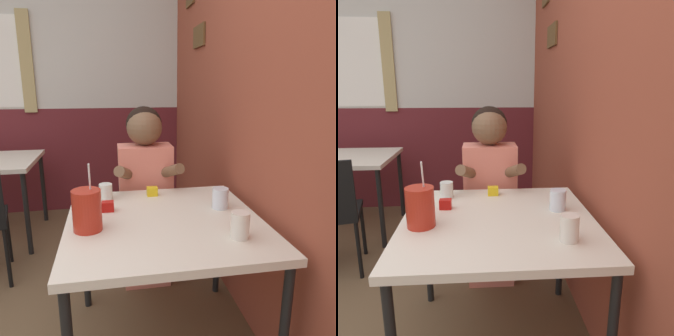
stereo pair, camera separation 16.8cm
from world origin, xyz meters
TOP-DOWN VIEW (x-y plane):
  - brick_wall_right at (1.46, 1.26)m, footprint 0.08×4.51m
  - back_wall at (-0.01, 2.54)m, footprint 5.86×0.09m
  - main_table at (0.93, 0.39)m, footprint 0.91×0.91m
  - background_table at (-0.33, 1.89)m, footprint 0.78×0.77m
  - person_seated at (0.91, 1.00)m, footprint 0.42×0.42m
  - cocktail_pitcher at (0.58, 0.33)m, footprint 0.13×0.13m
  - glass_near_pitcher at (1.23, 0.48)m, footprint 0.08×0.08m
  - glass_center at (0.65, 0.71)m, footprint 0.07×0.07m
  - glass_far_side at (1.20, 0.14)m, footprint 0.08×0.08m
  - condiment_ketchup at (0.66, 0.54)m, footprint 0.06×0.04m
  - condiment_mustard at (0.91, 0.73)m, footprint 0.06×0.04m

SIDE VIEW (x-z plane):
  - background_table at x=-0.33m, z-range 0.28..1.01m
  - main_table at x=0.93m, z-range 0.30..1.02m
  - person_seated at x=0.91m, z-range 0.05..1.26m
  - condiment_ketchup at x=0.66m, z-range 0.72..0.77m
  - condiment_mustard at x=0.91m, z-range 0.72..0.77m
  - glass_center at x=0.65m, z-range 0.72..0.81m
  - glass_near_pitcher at x=1.23m, z-range 0.72..0.83m
  - glass_far_side at x=1.20m, z-range 0.72..0.83m
  - cocktail_pitcher at x=0.58m, z-range 0.66..0.97m
  - brick_wall_right at x=1.46m, z-range 0.00..2.70m
  - back_wall at x=-0.01m, z-range 0.01..2.71m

